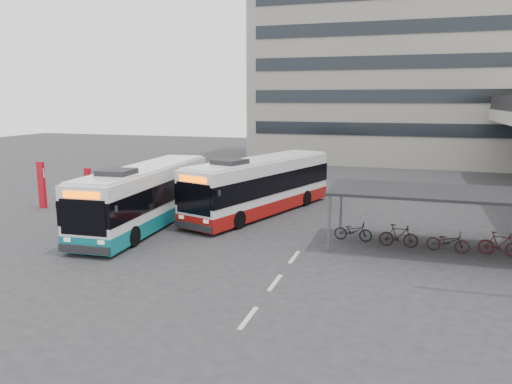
% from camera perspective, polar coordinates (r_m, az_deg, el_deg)
% --- Properties ---
extents(ground, '(120.00, 120.00, 0.00)m').
position_cam_1_polar(ground, '(21.20, -2.25, -6.84)').
color(ground, '#28282B').
rests_on(ground, ground).
extents(bike_shelter, '(10.00, 4.00, 2.54)m').
position_cam_1_polar(bike_shelter, '(22.64, 21.20, -2.45)').
color(bike_shelter, '#595B60').
rests_on(bike_shelter, ground).
extents(office_block, '(30.00, 15.00, 25.00)m').
position_cam_1_polar(office_block, '(55.40, 17.08, 16.51)').
color(office_block, gray).
rests_on(office_block, ground).
extents(road_markings, '(0.15, 7.60, 0.01)m').
position_cam_1_polar(road_markings, '(17.79, 2.18, -10.30)').
color(road_markings, beige).
rests_on(road_markings, ground).
extents(bus_main, '(5.79, 11.42, 3.32)m').
position_cam_1_polar(bus_main, '(27.96, 0.56, 0.69)').
color(bus_main, white).
rests_on(bus_main, ground).
extents(bus_teal, '(2.95, 11.13, 3.26)m').
position_cam_1_polar(bus_teal, '(25.72, -12.45, -0.50)').
color(bus_teal, white).
rests_on(bus_teal, ground).
extents(pedestrian, '(0.53, 0.66, 1.57)m').
position_cam_1_polar(pedestrian, '(21.72, -16.65, -4.70)').
color(pedestrian, black).
rests_on(pedestrian, ground).
extents(sign_totem_mid, '(0.58, 0.32, 2.75)m').
position_cam_1_polar(sign_totem_mid, '(31.89, -23.30, 0.82)').
color(sign_totem_mid, '#B30B18').
rests_on(sign_totem_mid, ground).
extents(sign_totem_north, '(0.50, 0.23, 2.30)m').
position_cam_1_polar(sign_totem_north, '(31.53, -18.61, 0.62)').
color(sign_totem_north, '#B30B18').
rests_on(sign_totem_north, ground).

